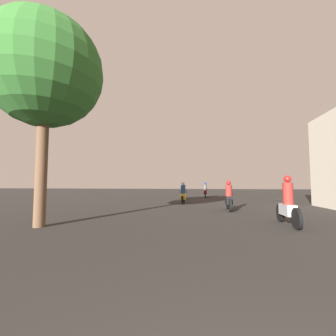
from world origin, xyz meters
TOP-DOWN VIEW (x-y plane):
  - motorcycle_silver at (2.22, 7.81)m, footprint 0.60×2.11m
  - motorcycle_black at (0.76, 11.77)m, footprint 0.60×1.92m
  - motorcycle_yellow at (-1.90, 15.40)m, footprint 0.60×1.84m
  - motorcycle_white at (-2.36, 20.63)m, footprint 0.60×1.99m
  - motorcycle_red at (-0.32, 23.04)m, footprint 0.60×2.13m
  - street_tree at (-5.71, 6.33)m, footprint 3.75×3.75m

SIDE VIEW (x-z plane):
  - motorcycle_yellow at x=-1.90m, z-range -0.15..1.36m
  - motorcycle_red at x=-0.32m, z-range -0.15..1.38m
  - motorcycle_white at x=-2.36m, z-range -0.16..1.38m
  - motorcycle_black at x=0.76m, z-range -0.15..1.38m
  - motorcycle_silver at x=2.22m, z-range -0.17..1.48m
  - street_tree at x=-5.71m, z-range 1.59..8.59m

